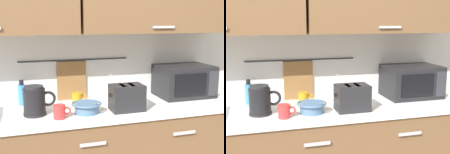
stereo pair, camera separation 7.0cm
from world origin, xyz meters
TOP-DOWN VIEW (x-y plane):
  - back_wall_assembly at (-0.00, 0.53)m, footprint 3.70×0.41m
  - microwave at (0.91, 0.41)m, footprint 0.46×0.35m
  - electric_kettle at (-0.35, 0.24)m, footprint 0.23×0.16m
  - dish_soap_bottle at (-0.44, 0.53)m, footprint 0.06×0.06m
  - mug_near_sink at (-0.20, 0.11)m, footprint 0.12×0.08m
  - mixing_bowl at (-0.00, 0.17)m, footprint 0.21×0.21m
  - toaster at (0.30, 0.16)m, footprint 0.26×0.17m
  - mug_by_kettle at (-0.02, 0.41)m, footprint 0.12×0.08m
  - wooden_spoon at (0.47, 0.50)m, footprint 0.25×0.17m

SIDE VIEW (x-z plane):
  - wooden_spoon at x=0.47m, z-range 0.90..0.91m
  - mixing_bowl at x=0.00m, z-range 0.91..0.98m
  - mug_near_sink at x=-0.20m, z-range 0.90..1.00m
  - mug_by_kettle at x=-0.02m, z-range 0.90..1.00m
  - dish_soap_bottle at x=-0.44m, z-range 0.89..1.08m
  - toaster at x=0.30m, z-range 0.90..1.09m
  - electric_kettle at x=-0.35m, z-range 0.90..1.11m
  - microwave at x=0.91m, z-range 0.90..1.17m
  - back_wall_assembly at x=0.00m, z-range 0.27..2.77m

